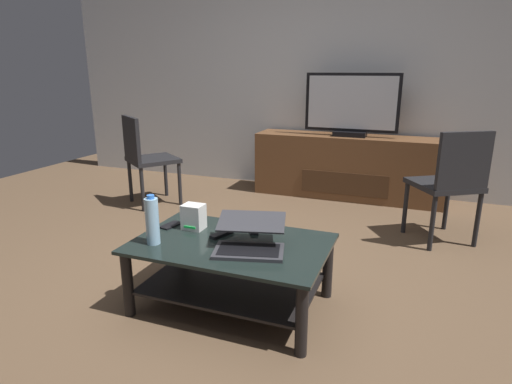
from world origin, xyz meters
TOP-DOWN VIEW (x-y plane):
  - ground_plane at (0.00, 0.00)m, footprint 7.68×7.68m
  - back_wall at (0.00, 2.53)m, footprint 6.40×0.12m
  - coffee_table at (0.07, -0.23)m, footprint 1.08×0.69m
  - media_cabinet at (0.33, 2.21)m, footprint 1.95×0.43m
  - television at (0.33, 2.19)m, footprint 0.94×0.20m
  - dining_chair at (1.25, 1.20)m, footprint 0.61×0.61m
  - side_chair at (-1.50, 1.22)m, footprint 0.62×0.62m
  - laptop at (0.20, -0.28)m, footprint 0.44×0.43m
  - router_box at (-0.22, -0.12)m, footprint 0.12×0.11m
  - water_bottle_near at (-0.32, -0.40)m, footprint 0.07×0.07m
  - cell_phone at (-0.38, -0.13)m, footprint 0.10×0.15m
  - tv_remote at (-0.02, -0.16)m, footprint 0.10×0.17m
  - soundbar_remote at (0.12, -0.02)m, footprint 0.12×0.16m

SIDE VIEW (x-z plane):
  - ground_plane at x=0.00m, z-range 0.00..0.00m
  - coffee_table at x=0.07m, z-range 0.07..0.47m
  - media_cabinet at x=0.33m, z-range 0.00..0.65m
  - cell_phone at x=-0.38m, z-range 0.39..0.40m
  - tv_remote at x=-0.02m, z-range 0.39..0.41m
  - soundbar_remote at x=0.12m, z-range 0.39..0.41m
  - laptop at x=0.20m, z-range 0.37..0.53m
  - router_box at x=-0.22m, z-range 0.39..0.54m
  - side_chair at x=-1.50m, z-range 0.06..0.95m
  - dining_chair at x=1.25m, z-range 0.06..0.96m
  - water_bottle_near at x=-0.32m, z-range 0.39..0.66m
  - television at x=0.33m, z-range 0.64..1.27m
  - back_wall at x=0.00m, z-range 0.00..2.80m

